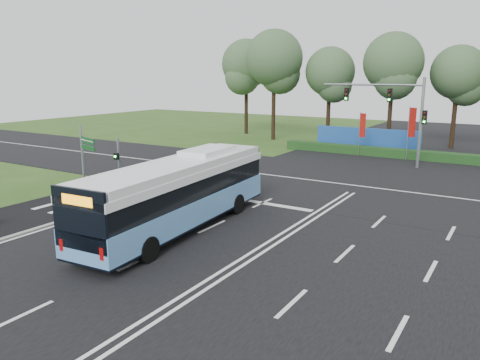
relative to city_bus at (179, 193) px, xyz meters
The scene contains 14 objects.
ground 4.85m from the city_bus, 12.97° to the left, with size 120.00×120.00×0.00m, color #2D501A.
road_main 4.84m from the city_bus, 12.97° to the left, with size 20.00×120.00×0.04m, color black.
road_cross 13.85m from the city_bus, 71.33° to the left, with size 120.00×14.00×0.05m, color black.
bike_path 8.53m from the city_bus, 166.22° to the right, with size 5.00×18.00×0.06m, color black.
kerb_strip 6.28m from the city_bus, 160.79° to the right, with size 0.25×18.00×0.12m, color gray.
city_bus is the anchor object (origin of this frame).
pedestrian_signal 8.09m from the city_bus, 155.77° to the left, with size 0.31×0.42×3.48m.
street_sign 7.38m from the city_bus, behind, with size 1.67×0.60×4.45m.
banner_flag_left 24.59m from the city_bus, 87.94° to the left, with size 0.58×0.13×3.95m.
banner_flag_mid 25.09m from the city_bus, 78.31° to the left, with size 0.65×0.28×4.61m.
traffic_light_gantry 22.19m from the city_bus, 77.92° to the left, with size 8.41×0.28×7.00m.
hedge 25.92m from the city_bus, 80.22° to the left, with size 22.00×1.20×0.80m, color #143815.
blue_hoarding 28.02m from the city_bus, 89.19° to the left, with size 10.00×0.30×2.20m, color #1C4C9A.
eucalyptus_row 33.04m from the city_bus, 83.38° to the left, with size 48.41×9.56×12.11m.
Camera 1 is at (9.05, -17.46, 7.11)m, focal length 35.00 mm.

